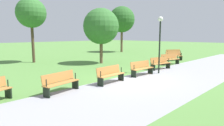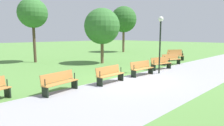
{
  "view_description": "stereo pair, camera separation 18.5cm",
  "coord_description": "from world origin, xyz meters",
  "px_view_note": "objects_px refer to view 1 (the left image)",
  "views": [
    {
      "loc": [
        8.53,
        7.06,
        2.53
      ],
      "look_at": [
        -0.0,
        -1.35,
        0.8
      ],
      "focal_mm": 31.41,
      "sensor_mm": 36.0,
      "label": 1
    },
    {
      "loc": [
        8.4,
        7.19,
        2.53
      ],
      "look_at": [
        -0.0,
        -1.35,
        0.8
      ],
      "focal_mm": 31.41,
      "sensor_mm": 36.0,
      "label": 2
    }
  ],
  "objects_px": {
    "tree_2": "(31,13)",
    "lamp_post": "(160,34)",
    "tree_0": "(122,20)",
    "bench_6": "(61,82)",
    "bench_5": "(110,74)",
    "bench_4": "(142,68)",
    "bench_1": "(174,56)",
    "bench_3": "(160,63)",
    "bench_0": "(174,53)",
    "tree_1": "(101,26)",
    "bench_2": "(170,59)"
  },
  "relations": [
    {
      "from": "bench_3",
      "to": "bench_5",
      "type": "bearing_deg",
      "value": 13.81
    },
    {
      "from": "bench_2",
      "to": "tree_2",
      "type": "bearing_deg",
      "value": -33.88
    },
    {
      "from": "bench_0",
      "to": "bench_1",
      "type": "xyz_separation_m",
      "value": [
        2.46,
        1.28,
        0.0
      ]
    },
    {
      "from": "bench_0",
      "to": "bench_5",
      "type": "relative_size",
      "value": 0.98
    },
    {
      "from": "bench_3",
      "to": "tree_0",
      "type": "height_order",
      "value": "tree_0"
    },
    {
      "from": "bench_6",
      "to": "tree_1",
      "type": "relative_size",
      "value": 0.37
    },
    {
      "from": "tree_2",
      "to": "bench_6",
      "type": "bearing_deg",
      "value": 72.13
    },
    {
      "from": "bench_4",
      "to": "bench_5",
      "type": "bearing_deg",
      "value": 3.46
    },
    {
      "from": "bench_0",
      "to": "bench_4",
      "type": "relative_size",
      "value": 0.98
    },
    {
      "from": "bench_2",
      "to": "bench_6",
      "type": "xyz_separation_m",
      "value": [
        10.97,
        0.66,
        0.0
      ]
    },
    {
      "from": "bench_6",
      "to": "lamp_post",
      "type": "xyz_separation_m",
      "value": [
        -6.89,
        0.73,
        2.13
      ]
    },
    {
      "from": "bench_5",
      "to": "tree_2",
      "type": "distance_m",
      "value": 11.26
    },
    {
      "from": "tree_0",
      "to": "bench_6",
      "type": "bearing_deg",
      "value": 34.48
    },
    {
      "from": "tree_1",
      "to": "bench_0",
      "type": "bearing_deg",
      "value": 164.1
    },
    {
      "from": "bench_0",
      "to": "bench_6",
      "type": "bearing_deg",
      "value": 41.42
    },
    {
      "from": "tree_1",
      "to": "lamp_post",
      "type": "height_order",
      "value": "tree_1"
    },
    {
      "from": "bench_0",
      "to": "bench_2",
      "type": "bearing_deg",
      "value": 55.18
    },
    {
      "from": "bench_0",
      "to": "lamp_post",
      "type": "bearing_deg",
      "value": 52.9
    },
    {
      "from": "bench_0",
      "to": "tree_0",
      "type": "height_order",
      "value": "tree_0"
    },
    {
      "from": "bench_5",
      "to": "tree_2",
      "type": "height_order",
      "value": "tree_2"
    },
    {
      "from": "bench_2",
      "to": "bench_6",
      "type": "relative_size",
      "value": 1.0
    },
    {
      "from": "bench_3",
      "to": "bench_1",
      "type": "bearing_deg",
      "value": -152.44
    },
    {
      "from": "bench_5",
      "to": "tree_1",
      "type": "distance_m",
      "value": 7.83
    },
    {
      "from": "bench_0",
      "to": "lamp_post",
      "type": "relative_size",
      "value": 0.47
    },
    {
      "from": "bench_2",
      "to": "bench_6",
      "type": "bearing_deg",
      "value": 20.72
    },
    {
      "from": "tree_0",
      "to": "tree_2",
      "type": "distance_m",
      "value": 14.11
    },
    {
      "from": "bench_1",
      "to": "bench_2",
      "type": "xyz_separation_m",
      "value": [
        2.59,
        0.98,
        0.0
      ]
    },
    {
      "from": "tree_2",
      "to": "tree_1",
      "type": "bearing_deg",
      "value": 129.95
    },
    {
      "from": "lamp_post",
      "to": "tree_2",
      "type": "bearing_deg",
      "value": -71.75
    },
    {
      "from": "bench_1",
      "to": "bench_3",
      "type": "relative_size",
      "value": 0.99
    },
    {
      "from": "bench_2",
      "to": "bench_0",
      "type": "bearing_deg",
      "value": -138.65
    },
    {
      "from": "bench_2",
      "to": "bench_5",
      "type": "xyz_separation_m",
      "value": [
        8.22,
        0.99,
        0.0
      ]
    },
    {
      "from": "bench_4",
      "to": "tree_0",
      "type": "relative_size",
      "value": 0.27
    },
    {
      "from": "bench_2",
      "to": "lamp_post",
      "type": "relative_size",
      "value": 0.49
    },
    {
      "from": "bench_5",
      "to": "lamp_post",
      "type": "distance_m",
      "value": 4.67
    },
    {
      "from": "bench_0",
      "to": "tree_1",
      "type": "height_order",
      "value": "tree_1"
    },
    {
      "from": "bench_4",
      "to": "tree_1",
      "type": "xyz_separation_m",
      "value": [
        -1.79,
        -5.73,
        2.78
      ]
    },
    {
      "from": "bench_0",
      "to": "bench_2",
      "type": "height_order",
      "value": "same"
    },
    {
      "from": "bench_5",
      "to": "bench_4",
      "type": "bearing_deg",
      "value": 176.54
    },
    {
      "from": "bench_6",
      "to": "bench_4",
      "type": "bearing_deg",
      "value": 166.19
    },
    {
      "from": "bench_3",
      "to": "bench_6",
      "type": "distance_m",
      "value": 8.28
    },
    {
      "from": "bench_5",
      "to": "bench_1",
      "type": "bearing_deg",
      "value": -173.15
    },
    {
      "from": "bench_1",
      "to": "bench_4",
      "type": "relative_size",
      "value": 1.01
    },
    {
      "from": "bench_3",
      "to": "tree_2",
      "type": "distance_m",
      "value": 12.03
    },
    {
      "from": "bench_0",
      "to": "tree_2",
      "type": "height_order",
      "value": "tree_2"
    },
    {
      "from": "bench_3",
      "to": "tree_1",
      "type": "xyz_separation_m",
      "value": [
        0.96,
        -5.39,
        2.78
      ]
    },
    {
      "from": "bench_0",
      "to": "bench_4",
      "type": "distance_m",
      "value": 10.99
    },
    {
      "from": "tree_2",
      "to": "lamp_post",
      "type": "bearing_deg",
      "value": 108.25
    },
    {
      "from": "tree_2",
      "to": "lamp_post",
      "type": "relative_size",
      "value": 1.57
    },
    {
      "from": "bench_0",
      "to": "tree_1",
      "type": "distance_m",
      "value": 9.47
    }
  ]
}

